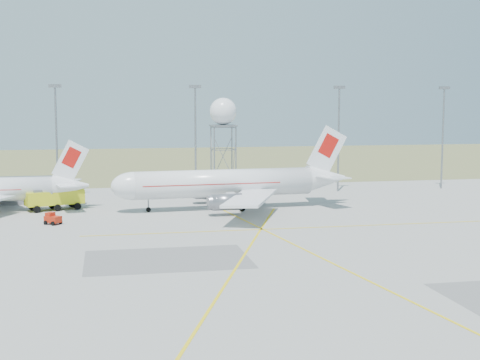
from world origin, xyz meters
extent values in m
plane|color=#A4A49F|center=(0.00, 0.00, 0.00)|extent=(400.00, 400.00, 0.00)
cube|color=olive|center=(0.00, 140.00, 0.01)|extent=(400.00, 120.00, 0.03)
cylinder|color=gray|center=(-35.00, 66.00, 10.00)|extent=(0.36, 0.36, 20.00)
cube|color=gray|center=(-35.00, 66.00, 20.20)|extent=(2.20, 0.50, 0.60)
cylinder|color=gray|center=(-10.00, 66.00, 10.00)|extent=(0.36, 0.36, 20.00)
cube|color=gray|center=(-10.00, 66.00, 20.20)|extent=(2.20, 0.50, 0.60)
cylinder|color=gray|center=(18.00, 66.00, 10.00)|extent=(0.36, 0.36, 20.00)
cube|color=gray|center=(18.00, 66.00, 20.20)|extent=(2.20, 0.50, 0.60)
cylinder|color=gray|center=(40.00, 66.00, 10.00)|extent=(0.36, 0.36, 20.00)
cube|color=gray|center=(40.00, 66.00, 20.20)|extent=(2.20, 0.50, 0.60)
cylinder|color=white|center=(-7.74, 48.64, 4.24)|extent=(29.24, 6.23, 4.47)
ellipsoid|color=white|center=(-22.22, 47.76, 4.24)|extent=(7.40, 4.89, 4.47)
cube|color=black|center=(-23.56, 47.68, 4.91)|extent=(1.84, 2.55, 1.09)
cone|color=white|center=(10.09, 49.73, 4.58)|extent=(6.96, 4.87, 4.47)
cube|color=white|center=(10.09, 49.73, 9.27)|extent=(7.16, 0.77, 8.40)
cube|color=#B8110C|center=(10.31, 49.75, 10.05)|extent=(3.86, 0.61, 4.31)
cube|color=white|center=(9.32, 53.26, 5.14)|extent=(3.94, 6.35, 0.20)
cube|color=white|center=(9.75, 46.13, 5.14)|extent=(3.94, 6.35, 0.20)
cube|color=white|center=(-6.68, 58.77, 3.13)|extent=(13.46, 18.19, 0.40)
cube|color=white|center=(-5.45, 38.72, 3.13)|extent=(11.79, 18.55, 0.40)
cylinder|color=slate|center=(-9.25, 55.04, 2.12)|extent=(4.84, 2.85, 2.57)
cylinder|color=slate|center=(-8.46, 42.11, 2.12)|extent=(4.84, 2.85, 2.57)
cube|color=#B8110C|center=(-9.97, 48.51, 4.35)|extent=(22.56, 5.86, 0.13)
cylinder|color=black|center=(-19.99, 47.89, 0.50)|extent=(0.83, 0.83, 1.00)
cube|color=black|center=(-5.51, 48.78, 0.50)|extent=(1.52, 6.75, 1.00)
cylinder|color=gray|center=(-5.51, 48.78, 1.00)|extent=(0.28, 0.28, 2.01)
cone|color=white|center=(-32.04, 53.06, 3.86)|extent=(5.65, 3.78, 3.76)
cube|color=white|center=(-32.04, 53.06, 7.80)|extent=(6.03, 0.30, 7.07)
cube|color=#B8110C|center=(-31.85, 53.06, 8.46)|extent=(3.24, 0.33, 3.63)
cube|color=white|center=(-32.52, 56.07, 4.33)|extent=(3.03, 5.18, 0.17)
cube|color=white|center=(-32.50, 50.05, 4.33)|extent=(3.03, 5.18, 0.17)
cylinder|color=gray|center=(-6.99, 62.66, 6.52)|extent=(0.24, 0.24, 13.04)
cylinder|color=gray|center=(-2.98, 62.66, 6.52)|extent=(0.24, 0.24, 13.04)
cylinder|color=gray|center=(-2.98, 66.67, 6.52)|extent=(0.24, 0.24, 13.04)
cylinder|color=gray|center=(-6.99, 66.67, 6.52)|extent=(0.24, 0.24, 13.04)
cube|color=gray|center=(-4.99, 64.67, 13.04)|extent=(4.61, 4.61, 0.25)
sphere|color=white|center=(-4.99, 64.67, 15.64)|extent=(5.01, 5.01, 5.01)
cube|color=#CACD18|center=(-34.68, 53.04, 2.02)|extent=(9.60, 5.84, 2.23)
cube|color=#CACD18|center=(-31.62, 54.09, 2.93)|extent=(3.22, 3.47, 1.42)
cube|color=black|center=(-30.95, 54.32, 3.04)|extent=(0.95, 2.52, 1.01)
cube|color=gray|center=(-35.64, 52.71, 3.34)|extent=(5.57, 3.94, 0.40)
cube|color=#B1200C|center=(-33.99, 39.61, 0.75)|extent=(2.58, 2.47, 0.90)
cube|color=#B1200C|center=(-34.38, 39.93, 1.44)|extent=(1.45, 1.49, 0.50)
camera|label=1|loc=(-26.38, -57.36, 17.11)|focal=50.00mm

